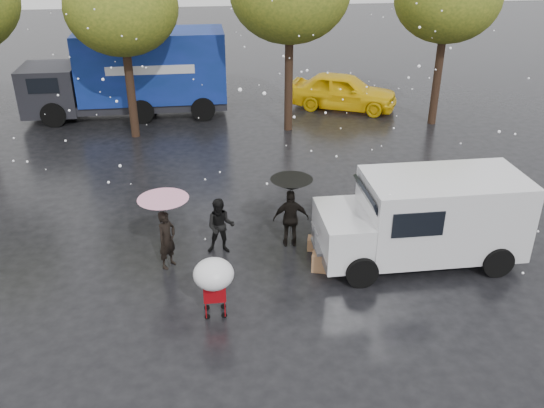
{
  "coord_description": "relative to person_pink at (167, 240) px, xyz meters",
  "views": [
    {
      "loc": [
        -0.98,
        -11.68,
        7.73
      ],
      "look_at": [
        0.68,
        1.0,
        1.27
      ],
      "focal_mm": 38.0,
      "sensor_mm": 36.0,
      "label": 1
    }
  ],
  "objects": [
    {
      "name": "white_van",
      "position": [
        6.25,
        -0.45,
        0.41
      ],
      "size": [
        4.91,
        2.18,
        2.2
      ],
      "color": "silver",
      "rests_on": "ground"
    },
    {
      "name": "blue_truck",
      "position": [
        -1.73,
        12.24,
        1.01
      ],
      "size": [
        8.3,
        2.6,
        3.5
      ],
      "color": "navy",
      "rests_on": "ground"
    },
    {
      "name": "shopping_cart",
      "position": [
        1.05,
        -2.21,
        0.32
      ],
      "size": [
        0.84,
        0.84,
        1.46
      ],
      "color": "#A30910",
      "rests_on": "ground"
    },
    {
      "name": "ground",
      "position": [
        1.94,
        -0.47,
        -0.75
      ],
      "size": [
        90.0,
        90.0,
        0.0
      ],
      "primitive_type": "plane",
      "color": "black",
      "rests_on": "ground"
    },
    {
      "name": "box_ground_near",
      "position": [
        3.71,
        -0.63,
        -0.51
      ],
      "size": [
        0.63,
        0.56,
        0.47
      ],
      "primitive_type": "cube",
      "rotation": [
        0.0,
        0.0,
        -0.3
      ],
      "color": "#946840",
      "rests_on": "ground"
    },
    {
      "name": "vendor_cart",
      "position": [
        4.34,
        -0.47,
        -0.02
      ],
      "size": [
        1.52,
        0.8,
        1.27
      ],
      "color": "slate",
      "rests_on": "ground"
    },
    {
      "name": "box_ground_far",
      "position": [
        3.72,
        0.32,
        -0.58
      ],
      "size": [
        0.49,
        0.42,
        0.32
      ],
      "primitive_type": "cube",
      "rotation": [
        0.0,
        0.0,
        -0.27
      ],
      "color": "#946840",
      "rests_on": "ground"
    },
    {
      "name": "person_black",
      "position": [
        3.11,
        0.61,
        0.03
      ],
      "size": [
        0.94,
        0.44,
        1.56
      ],
      "primitive_type": "imported",
      "rotation": [
        0.0,
        0.0,
        3.08
      ],
      "color": "black",
      "rests_on": "ground"
    },
    {
      "name": "person_pink",
      "position": [
        0.0,
        0.0,
        0.0
      ],
      "size": [
        0.62,
        0.65,
        1.49
      ],
      "primitive_type": "imported",
      "rotation": [
        0.0,
        0.0,
        0.89
      ],
      "color": "black",
      "rests_on": "ground"
    },
    {
      "name": "yellow_taxi",
      "position": [
        7.25,
        11.94,
        0.05
      ],
      "size": [
        5.0,
        3.64,
        1.58
      ],
      "primitive_type": "imported",
      "rotation": [
        0.0,
        0.0,
        1.14
      ],
      "color": "yellow",
      "rests_on": "ground"
    },
    {
      "name": "person_middle",
      "position": [
        1.31,
        0.5,
        -0.01
      ],
      "size": [
        0.78,
        0.64,
        1.48
      ],
      "primitive_type": "imported",
      "rotation": [
        0.0,
        0.0,
        -0.12
      ],
      "color": "black",
      "rests_on": "ground"
    },
    {
      "name": "umbrella_pink",
      "position": [
        -0.0,
        0.0,
        0.95
      ],
      "size": [
        1.2,
        1.2,
        1.85
      ],
      "color": "#4C4C4C",
      "rests_on": "ground"
    },
    {
      "name": "umbrella_black",
      "position": [
        3.11,
        0.61,
        0.98
      ],
      "size": [
        1.06,
        1.06,
        1.88
      ],
      "color": "#4C4C4C",
      "rests_on": "ground"
    }
  ]
}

